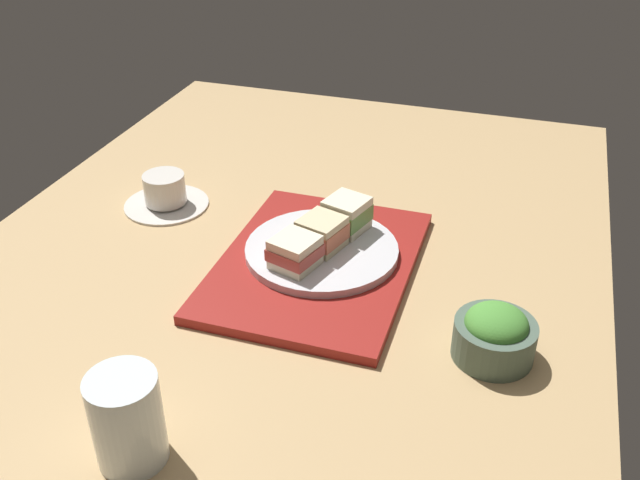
# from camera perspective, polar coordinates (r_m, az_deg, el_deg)

# --- Properties ---
(ground_plane) EXTENTS (1.40, 1.00, 0.03)m
(ground_plane) POSITION_cam_1_polar(r_m,az_deg,el_deg) (1.15, -2.95, -1.83)
(ground_plane) COLOR tan
(serving_tray) EXTENTS (0.39, 0.29, 0.02)m
(serving_tray) POSITION_cam_1_polar(r_m,az_deg,el_deg) (1.11, -0.27, -1.92)
(serving_tray) COLOR maroon
(serving_tray) RESTS_ON ground_plane
(sandwich_plate) EXTENTS (0.24, 0.24, 0.01)m
(sandwich_plate) POSITION_cam_1_polar(r_m,az_deg,el_deg) (1.12, 0.14, -0.80)
(sandwich_plate) COLOR silver
(sandwich_plate) RESTS_ON serving_tray
(sandwich_near) EXTENTS (0.08, 0.08, 0.05)m
(sandwich_near) POSITION_cam_1_polar(r_m,az_deg,el_deg) (1.06, -1.99, -0.97)
(sandwich_near) COLOR #EFE5C1
(sandwich_near) RESTS_ON sandwich_plate
(sandwich_middle) EXTENTS (0.08, 0.08, 0.05)m
(sandwich_middle) POSITION_cam_1_polar(r_m,az_deg,el_deg) (1.10, 0.15, 0.57)
(sandwich_middle) COLOR beige
(sandwich_middle) RESTS_ON sandwich_plate
(sandwich_far) EXTENTS (0.08, 0.08, 0.05)m
(sandwich_far) POSITION_cam_1_polar(r_m,az_deg,el_deg) (1.14, 2.12, 2.04)
(sandwich_far) COLOR #EFE5C1
(sandwich_far) RESTS_ON sandwich_plate
(salad_bowl) EXTENTS (0.11, 0.11, 0.07)m
(salad_bowl) POSITION_cam_1_polar(r_m,az_deg,el_deg) (0.96, 13.72, -7.32)
(salad_bowl) COLOR #4C6051
(salad_bowl) RESTS_ON ground_plane
(coffee_cup) EXTENTS (0.15, 0.15, 0.06)m
(coffee_cup) POSITION_cam_1_polar(r_m,az_deg,el_deg) (1.30, -12.22, 3.64)
(coffee_cup) COLOR silver
(coffee_cup) RESTS_ON ground_plane
(drinking_glass) EXTENTS (0.08, 0.08, 0.11)m
(drinking_glass) POSITION_cam_1_polar(r_m,az_deg,el_deg) (0.82, -15.07, -13.61)
(drinking_glass) COLOR silver
(drinking_glass) RESTS_ON ground_plane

